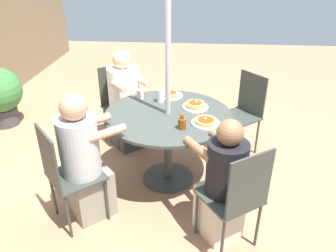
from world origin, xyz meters
TOP-DOWN VIEW (x-y plane):
  - ground_plane at (0.00, 0.00)m, footprint 12.00×12.00m
  - patio_table at (0.00, 0.00)m, footprint 1.23×1.23m
  - umbrella_pole at (0.00, 0.00)m, footprint 0.05×0.05m
  - patio_chair_north at (-0.88, -0.59)m, footprint 0.57×0.57m
  - diner_north at (-0.73, -0.49)m, footprint 0.58×0.53m
  - patio_chair_east at (0.67, -0.83)m, footprint 0.58×0.58m
  - patio_chair_south at (0.82, 0.67)m, footprint 0.58×0.58m
  - diner_south at (0.68, 0.56)m, footprint 0.58×0.57m
  - patio_chair_west at (-0.70, 0.79)m, footprint 0.58×0.58m
  - diner_west at (-0.59, 0.66)m, footprint 0.56×0.58m
  - pancake_plate_a at (-0.19, -0.36)m, footprint 0.26×0.26m
  - pancake_plate_b at (0.15, -0.26)m, footprint 0.26×0.26m
  - pancake_plate_c at (0.43, 0.01)m, footprint 0.26×0.26m
  - syrup_bottle at (-0.29, -0.15)m, footprint 0.09×0.07m
  - coffee_cup at (0.35, 0.32)m, footprint 0.08×0.08m
  - drinking_glass_a at (0.27, 0.10)m, footprint 0.08×0.08m

SIDE VIEW (x-z plane):
  - ground_plane at x=0.00m, z-range 0.00..0.00m
  - diner_north at x=-0.73m, z-range -0.04..1.05m
  - patio_chair_north at x=-0.88m, z-range 0.06..1.01m
  - patio_chair_east at x=0.67m, z-range 0.06..1.01m
  - patio_chair_south at x=0.82m, z-range 0.06..1.01m
  - patio_chair_west at x=-0.70m, z-range 0.06..1.01m
  - diner_south at x=0.68m, z-range -0.05..1.13m
  - diner_west at x=-0.59m, z-range -0.04..1.14m
  - patio_table at x=0.00m, z-range 0.26..1.02m
  - pancake_plate_c at x=0.43m, z-range 0.75..0.81m
  - pancake_plate_a at x=-0.19m, z-range 0.76..0.81m
  - pancake_plate_b at x=0.15m, z-range 0.75..0.82m
  - coffee_cup at x=0.35m, z-range 0.76..0.86m
  - syrup_bottle at x=-0.29m, z-range 0.75..0.88m
  - drinking_glass_a at x=0.27m, z-range 0.76..0.90m
  - umbrella_pole at x=0.00m, z-range 0.00..2.26m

